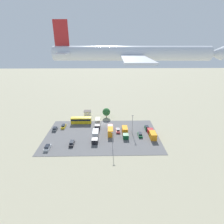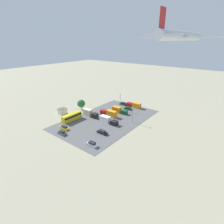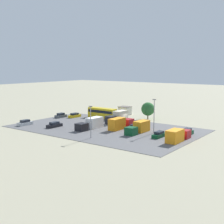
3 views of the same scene
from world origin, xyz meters
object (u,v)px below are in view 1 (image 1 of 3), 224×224
at_px(parked_car_3, 140,135).
at_px(parked_truck_0, 152,134).
at_px(bus, 81,120).
at_px(parked_car_1, 147,128).
at_px(parked_car_0, 72,143).
at_px(parked_truck_2, 125,132).
at_px(parked_truck_3, 95,136).
at_px(parked_car_6, 118,130).
at_px(parked_car_4, 55,129).
at_px(parked_car_2, 64,126).
at_px(parked_car_5, 47,147).
at_px(parked_truck_1, 98,123).
at_px(parked_truck_4, 110,130).
at_px(airplane, 136,53).
at_px(shed_building, 88,113).

height_order(parked_car_3, parked_truck_0, parked_truck_0).
relative_size(bus, parked_car_1, 2.43).
xyz_separation_m(parked_car_0, parked_truck_2, (-22.90, -8.11, 0.69)).
bearing_deg(parked_truck_3, parked_car_6, -149.03).
bearing_deg(parked_car_4, parked_car_2, 40.84).
distance_m(bus, parked_car_5, 25.52).
height_order(parked_truck_1, parked_truck_3, parked_truck_1).
xyz_separation_m(parked_car_3, parked_car_5, (38.77, 9.67, 0.05)).
bearing_deg(parked_car_5, parked_car_0, -161.70).
height_order(parked_car_5, parked_truck_0, parked_truck_0).
xyz_separation_m(parked_car_0, parked_truck_3, (-9.49, -4.76, 0.70)).
bearing_deg(parked_truck_4, parked_truck_0, -10.85).
bearing_deg(bus, parked_car_5, -23.45).
relative_size(parked_car_4, parked_truck_2, 0.46).
distance_m(bus, parked_truck_3, 17.77).
bearing_deg(airplane, parked_truck_0, 154.96).
bearing_deg(airplane, parked_car_2, -139.05).
xyz_separation_m(shed_building, parked_car_0, (3.20, 30.48, -0.80)).
xyz_separation_m(bus, parked_car_1, (-33.06, 7.35, -1.07)).
distance_m(parked_car_5, parked_truck_0, 44.86).
bearing_deg(parked_car_2, parked_truck_1, 4.08).
xyz_separation_m(shed_building, parked_truck_0, (-31.66, 24.75, -0.11)).
relative_size(parked_car_5, parked_truck_1, 0.52).
xyz_separation_m(parked_car_0, parked_car_2, (7.16, -15.73, -0.03)).
bearing_deg(parked_car_0, parked_truck_1, 59.85).
relative_size(shed_building, parked_truck_2, 0.47).
height_order(shed_building, parked_car_3, shed_building).
distance_m(parked_car_1, parked_car_3, 7.76).
bearing_deg(bus, parked_truck_0, 66.61).
bearing_deg(airplane, parked_truck_1, -160.12).
distance_m(parked_car_6, airplane, 48.08).
distance_m(parked_car_2, parked_truck_4, 24.20).
distance_m(parked_car_2, parked_car_3, 37.89).
bearing_deg(parked_car_6, parked_car_5, -154.23).
xyz_separation_m(parked_car_6, parked_truck_2, (-3.09, 2.85, 0.72)).
relative_size(parked_car_1, parked_car_3, 0.95).
bearing_deg(airplane, parked_car_6, -174.37).
height_order(parked_car_4, parked_truck_0, parked_truck_0).
distance_m(parked_car_0, parked_car_6, 22.64).
xyz_separation_m(parked_truck_0, parked_truck_2, (11.96, -2.38, 0.01)).
bearing_deg(parked_truck_2, parked_car_5, 19.15).
bearing_deg(parked_car_2, shed_building, 54.91).
relative_size(parked_car_5, parked_car_6, 1.01).
bearing_deg(parked_car_1, parked_truck_1, -9.21).
bearing_deg(parked_car_3, parked_truck_2, 167.79).
relative_size(bus, parked_truck_0, 1.19).
relative_size(parked_car_2, parked_car_5, 1.02).
distance_m(parked_truck_1, parked_truck_4, 9.91).
relative_size(parked_car_3, parked_car_6, 1.01).
bearing_deg(bus, parked_car_0, -2.84).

